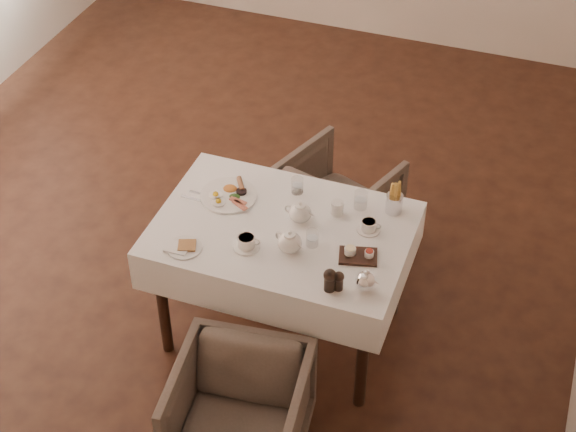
{
  "coord_description": "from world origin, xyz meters",
  "views": [
    {
      "loc": [
        1.84,
        -4.02,
        3.67
      ],
      "look_at": [
        0.71,
        -0.89,
        0.82
      ],
      "focal_mm": 55.0,
      "sensor_mm": 36.0,
      "label": 1
    }
  ],
  "objects_px": {
    "table": "(282,245)",
    "breakfast_plate": "(229,194)",
    "armchair_near": "(240,414)",
    "teapot_centre": "(300,212)",
    "armchair_far": "(337,200)"
  },
  "relations": [
    {
      "from": "armchair_far",
      "to": "teapot_centre",
      "type": "relative_size",
      "value": 3.96
    },
    {
      "from": "table",
      "to": "armchair_far",
      "type": "relative_size",
      "value": 2.07
    },
    {
      "from": "armchair_far",
      "to": "table",
      "type": "bearing_deg",
      "value": 107.51
    },
    {
      "from": "table",
      "to": "breakfast_plate",
      "type": "bearing_deg",
      "value": 158.04
    },
    {
      "from": "armchair_near",
      "to": "breakfast_plate",
      "type": "height_order",
      "value": "breakfast_plate"
    },
    {
      "from": "armchair_far",
      "to": "teapot_centre",
      "type": "xyz_separation_m",
      "value": [
        0.03,
        -0.78,
        0.54
      ]
    },
    {
      "from": "table",
      "to": "armchair_far",
      "type": "height_order",
      "value": "table"
    },
    {
      "from": "armchair_near",
      "to": "teapot_centre",
      "type": "bearing_deg",
      "value": 84.03
    },
    {
      "from": "table",
      "to": "breakfast_plate",
      "type": "relative_size",
      "value": 4.28
    },
    {
      "from": "table",
      "to": "armchair_near",
      "type": "relative_size",
      "value": 2.04
    },
    {
      "from": "table",
      "to": "teapot_centre",
      "type": "relative_size",
      "value": 8.17
    },
    {
      "from": "table",
      "to": "armchair_far",
      "type": "distance_m",
      "value": 0.93
    },
    {
      "from": "teapot_centre",
      "to": "armchair_far",
      "type": "bearing_deg",
      "value": 96.21
    },
    {
      "from": "table",
      "to": "armchair_near",
      "type": "distance_m",
      "value": 0.89
    },
    {
      "from": "breakfast_plate",
      "to": "armchair_far",
      "type": "bearing_deg",
      "value": 54.87
    }
  ]
}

